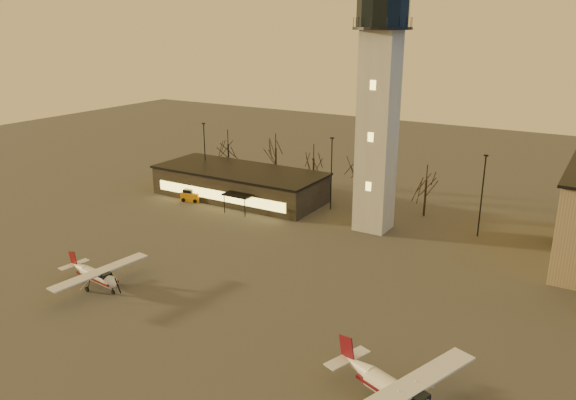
{
  "coord_description": "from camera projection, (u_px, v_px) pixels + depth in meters",
  "views": [
    {
      "loc": [
        25.06,
        -32.41,
        24.8
      ],
      "look_at": [
        -2.26,
        13.0,
        7.99
      ],
      "focal_mm": 35.0,
      "sensor_mm": 36.0,
      "label": 1
    }
  ],
  "objects": [
    {
      "name": "cessna_front",
      "position": [
        401.0,
        399.0,
        36.82
      ],
      "size": [
        10.15,
        12.38,
        3.48
      ],
      "rotation": [
        0.0,
        0.0,
        -0.35
      ],
      "color": "silver",
      "rests_on": "ground"
    },
    {
      "name": "ground",
      "position": [
        230.0,
        337.0,
        46.28
      ],
      "size": [
        220.0,
        220.0,
        0.0
      ],
      "primitive_type": "plane",
      "color": "#3A3736",
      "rests_on": "ground"
    },
    {
      "name": "control_tower",
      "position": [
        379.0,
        98.0,
        65.85
      ],
      "size": [
        6.8,
        6.8,
        32.6
      ],
      "color": "#A29E99",
      "rests_on": "ground"
    },
    {
      "name": "light_poles",
      "position": [
        382.0,
        186.0,
        69.72
      ],
      "size": [
        58.5,
        12.25,
        10.14
      ],
      "color": "black",
      "rests_on": "ground"
    },
    {
      "name": "cessna_rear",
      "position": [
        99.0,
        279.0,
        54.5
      ],
      "size": [
        8.29,
        10.46,
        2.87
      ],
      "rotation": [
        0.0,
        0.0,
        -0.11
      ],
      "color": "silver",
      "rests_on": "ground"
    },
    {
      "name": "service_cart",
      "position": [
        191.0,
        196.0,
        81.43
      ],
      "size": [
        3.08,
        2.3,
        1.79
      ],
      "rotation": [
        0.0,
        0.0,
        0.22
      ],
      "color": "orange",
      "rests_on": "ground"
    },
    {
      "name": "tree_row",
      "position": [
        313.0,
        156.0,
        83.2
      ],
      "size": [
        37.2,
        9.2,
        8.8
      ],
      "color": "black",
      "rests_on": "ground"
    },
    {
      "name": "terminal",
      "position": [
        240.0,
        183.0,
        82.56
      ],
      "size": [
        25.4,
        12.2,
        4.3
      ],
      "color": "black",
      "rests_on": "ground"
    }
  ]
}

